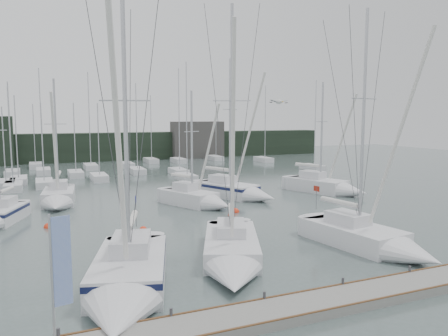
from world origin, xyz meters
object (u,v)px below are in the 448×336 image
Objects in this scene: sailboat_mid_b at (58,199)px; sailboat_near_center at (232,258)px; sailboat_mid_e at (331,187)px; sailboat_mid_d at (239,192)px; sailboat_mid_c at (200,200)px; dock_banner at (59,269)px; buoy_b at (235,212)px; buoy_c at (48,228)px; sailboat_near_left at (126,284)px; sailboat_near_right at (379,243)px; buoy_a at (143,230)px; buoy_d at (231,215)px.

sailboat_near_center is at bearing -63.30° from sailboat_mid_b.
sailboat_mid_d is at bearing 152.13° from sailboat_mid_e.
dock_banner is at bearing -145.46° from sailboat_mid_c.
sailboat_mid_c is at bearing 120.80° from buoy_b.
sailboat_mid_c reaches higher than dock_banner.
sailboat_mid_d reaches higher than buoy_c.
sailboat_near_right reaches higher than sailboat_near_left.
buoy_a is at bearing 90.35° from sailboat_near_left.
sailboat_near_left is at bearing -79.18° from sailboat_mid_b.
sailboat_near_center is at bearing 20.55° from dock_banner.
sailboat_mid_d reaches higher than sailboat_mid_e.
sailboat_mid_b reaches higher than buoy_c.
sailboat_mid_e is at bearing 53.26° from sailboat_near_left.
sailboat_near_left is 24.34m from sailboat_mid_d.
sailboat_mid_c is (3.81, 15.38, 0.08)m from sailboat_near_center.
sailboat_near_center is 15.46m from buoy_c.
sailboat_mid_e is at bearing -2.91° from sailboat_mid_b.
sailboat_near_left reaches higher than buoy_c.
buoy_b is at bearing 18.31° from buoy_a.
sailboat_near_right reaches higher than dock_banner.
sailboat_mid_e is 14.59m from buoy_d.
sailboat_near_right is 18.43m from dock_banner.
sailboat_mid_e is (24.42, 18.19, -0.03)m from sailboat_near_left.
buoy_c is at bearing -91.14° from sailboat_mid_b.
sailboat_near_center is 1.21× the size of sailboat_mid_e.
sailboat_near_left reaches higher than sailboat_mid_e.
sailboat_mid_b is 18.08× the size of buoy_c.
sailboat_near_right is (8.94, -1.02, 0.06)m from sailboat_near_center.
sailboat_mid_c is 24.66m from dock_banner.
buoy_a is 6.97m from buoy_c.
sailboat_mid_c is 3.81m from buoy_b.
sailboat_mid_e reaches higher than buoy_a.
sailboat_mid_c is 0.76× the size of sailboat_mid_d.
sailboat_mid_c is 19.97× the size of buoy_d.
sailboat_near_left is 26.59× the size of buoy_d.
sailboat_near_left is at bearing 41.32° from dock_banner.
sailboat_near_center is 22.31× the size of buoy_c.
dock_banner is (-14.45, -17.87, 3.03)m from buoy_b.
sailboat_near_right is 13.57m from buoy_b.
buoy_d is at bearing 38.30° from dock_banner.
sailboat_mid_c is 2.46× the size of dock_banner.
sailboat_mid_b is (-1.84, 22.36, -0.05)m from sailboat_near_left.
sailboat_mid_c is 19.76× the size of buoy_a.
sailboat_near_center is 10.72m from dock_banner.
sailboat_near_right is 22.71× the size of buoy_c.
sailboat_mid_b is 15.77m from buoy_d.
sailboat_near_right is 18.72m from sailboat_mid_d.
buoy_c is (-6.09, 3.38, 0.00)m from buoy_a.
buoy_c is at bearing 171.91° from sailboat_mid_d.
buoy_a is (-2.62, 9.39, -0.52)m from sailboat_near_center.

